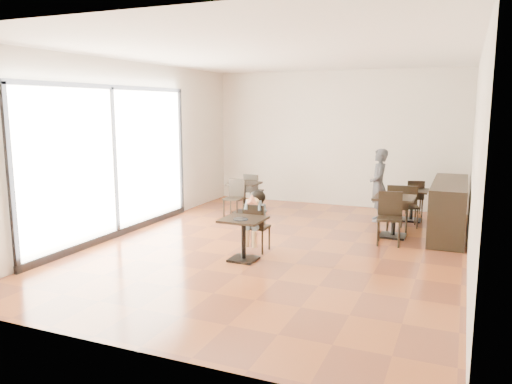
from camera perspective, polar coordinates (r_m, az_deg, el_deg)
The scene contains 23 objects.
floor at distance 8.58m, azimuth 2.43°, elevation -6.24°, with size 6.00×8.00×0.01m, color brown.
ceiling at distance 8.29m, azimuth 2.60°, elevation 15.53°, with size 6.00×8.00×0.01m, color white.
wall_back at distance 12.11m, azimuth 9.14°, elevation 6.03°, with size 6.00×0.01×3.20m, color beige.
wall_front at distance 4.77m, azimuth -14.44°, elevation 0.18°, with size 6.00×0.01×3.20m, color beige.
wall_left at distance 9.74m, azimuth -14.35°, elevation 4.96°, with size 0.01×8.00×3.20m, color beige.
wall_right at distance 7.78m, azimuth 23.75°, elevation 3.28°, with size 0.01×8.00×3.20m, color beige.
storefront_window at distance 9.34m, azimuth -15.99°, elevation 3.46°, with size 0.04×4.50×2.60m, color white.
child_table at distance 7.75m, azimuth -1.44°, elevation -5.44°, with size 0.63×0.63×0.67m, color black, non-canonical shape.
child_chair at distance 8.22m, azimuth 0.14°, elevation -4.05°, with size 0.36×0.36×0.80m, color black, non-canonical shape.
child at distance 8.20m, azimuth 0.14°, elevation -3.35°, with size 0.36×0.51×1.01m, color slate, non-canonical shape.
plate at distance 7.58m, azimuth -1.76°, elevation -3.13°, with size 0.23×0.23×0.01m, color black.
pizza_slice at distance 7.95m, azimuth -0.39°, elevation -1.03°, with size 0.24×0.18×0.05m, color #EDBB7E, non-canonical shape.
adult_patron at distance 10.60m, azimuth 13.82°, elevation 0.75°, with size 0.55×0.36×1.51m, color #3B3B41.
cafe_table_mid at distance 9.45m, azimuth 15.44°, elevation -2.75°, with size 0.71×0.71×0.75m, color black, non-canonical shape.
cafe_table_left at distance 11.19m, azimuth -1.37°, elevation -0.66°, with size 0.64×0.64×0.68m, color black, non-canonical shape.
cafe_table_back at distance 10.89m, azimuth 17.35°, elevation -1.45°, with size 0.62×0.62×0.66m, color black, non-canonical shape.
chair_mid_a at distance 9.97m, azimuth 15.87°, elevation -1.68°, with size 0.41×0.41×0.90m, color black, non-canonical shape.
chair_mid_b at distance 8.90m, azimuth 14.99°, elevation -2.99°, with size 0.41×0.41×0.90m, color black, non-canonical shape.
chair_left_a at distance 11.67m, azimuth -0.27°, elevation 0.13°, with size 0.37×0.37×0.82m, color black, non-canonical shape.
chair_left_b at distance 10.68m, azimuth -2.58°, elevation -0.79°, with size 0.37×0.37×0.82m, color black, non-canonical shape.
chair_back_a at distance 11.42m, azimuth 17.64°, elevation -0.62°, with size 0.36×0.36×0.79m, color black, non-canonical shape.
chair_back_b at distance 10.34m, azimuth 17.07°, elevation -1.64°, with size 0.36×0.36×0.79m, color black, non-canonical shape.
service_counter at distance 9.92m, azimuth 21.17°, elevation -1.74°, with size 0.60×2.40×1.00m, color black.
Camera 1 is at (2.86, -7.74, 2.37)m, focal length 35.00 mm.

